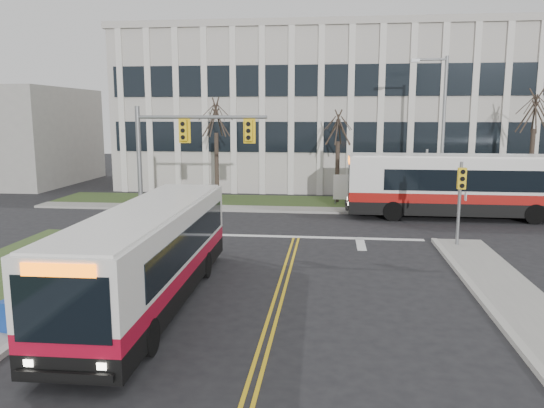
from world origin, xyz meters
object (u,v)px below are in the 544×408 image
Objects in this scene: bus_cross at (467,187)px; streetlight at (440,125)px; bus_main at (150,257)px; newspaper_box_blue at (11,318)px; directory_sign at (345,188)px.

streetlight is at bearing -151.33° from bus_cross.
bus_main reaches higher than newspaper_box_blue.
bus_main is at bearing 54.41° from newspaper_box_blue.
streetlight reaches higher than bus_main.
newspaper_box_blue is (-9.30, -21.61, -0.70)m from directory_sign.
streetlight is 9.68× the size of newspaper_box_blue.
bus_main is at bearing -124.16° from streetlight.
directory_sign is (-5.53, 1.30, -4.02)m from streetlight.
streetlight is 25.59m from newspaper_box_blue.
bus_main is at bearing -40.02° from bus_cross.
streetlight reaches higher than bus_cross.
streetlight is at bearing 54.80° from bus_main.
bus_main is 11.71× the size of newspaper_box_blue.
directory_sign is 0.18× the size of bus_main.
directory_sign is 19.92m from bus_main.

